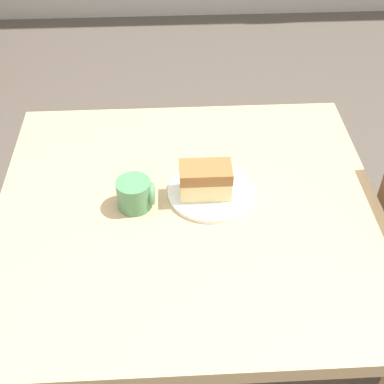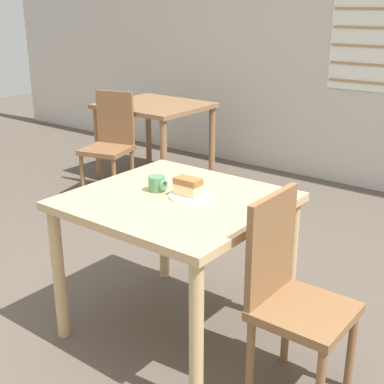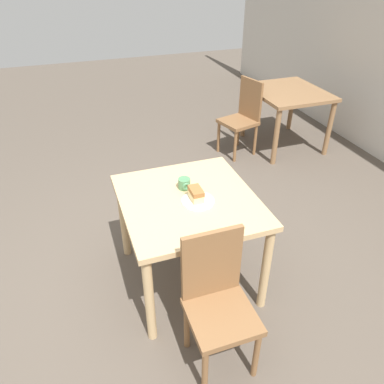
{
  "view_description": "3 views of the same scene",
  "coord_description": "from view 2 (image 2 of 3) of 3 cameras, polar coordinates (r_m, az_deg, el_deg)",
  "views": [
    {
      "loc": [
        -0.14,
        -0.72,
        1.64
      ],
      "look_at": [
        -0.09,
        0.22,
        0.79
      ],
      "focal_mm": 50.0,
      "sensor_mm": 36.0,
      "label": 1
    },
    {
      "loc": [
        1.42,
        -1.61,
        1.61
      ],
      "look_at": [
        -0.05,
        0.3,
        0.75
      ],
      "focal_mm": 50.0,
      "sensor_mm": 36.0,
      "label": 2
    },
    {
      "loc": [
        1.86,
        -0.43,
        2.14
      ],
      "look_at": [
        -0.08,
        0.25,
        0.79
      ],
      "focal_mm": 35.0,
      "sensor_mm": 36.0,
      "label": 3
    }
  ],
  "objects": [
    {
      "name": "ground_plane",
      "position": [
        2.69,
        -3.16,
        -17.18
      ],
      "size": [
        14.0,
        14.0,
        0.0
      ],
      "primitive_type": "plane",
      "color": "brown"
    },
    {
      "name": "dining_table_near",
      "position": [
        2.58,
        -1.69,
        -2.72
      ],
      "size": [
        0.95,
        0.89,
        0.73
      ],
      "color": "tan",
      "rests_on": "ground_plane"
    },
    {
      "name": "dining_table_far",
      "position": [
        5.08,
        -4.01,
        8.22
      ],
      "size": [
        0.92,
        0.81,
        0.71
      ],
      "color": "olive",
      "rests_on": "ground_plane"
    },
    {
      "name": "chair_near_window",
      "position": [
        2.29,
        10.52,
        -10.56
      ],
      "size": [
        0.37,
        0.37,
        0.88
      ],
      "rotation": [
        0.0,
        0.0,
        1.57
      ],
      "color": "brown",
      "rests_on": "ground_plane"
    },
    {
      "name": "chair_far_corner",
      "position": [
        4.69,
        -8.73,
        5.4
      ],
      "size": [
        0.46,
        0.46,
        0.88
      ],
      "rotation": [
        0.0,
        0.0,
        0.27
      ],
      "color": "brown",
      "rests_on": "ground_plane"
    },
    {
      "name": "plate",
      "position": [
        2.54,
        -0.05,
        -0.42
      ],
      "size": [
        0.22,
        0.22,
        0.01
      ],
      "color": "white",
      "rests_on": "dining_table_near"
    },
    {
      "name": "cake_slice",
      "position": [
        2.53,
        -0.43,
        0.61
      ],
      "size": [
        0.13,
        0.08,
        0.08
      ],
      "color": "#E5CC89",
      "rests_on": "plate"
    },
    {
      "name": "coffee_mug",
      "position": [
        2.62,
        -3.7,
        0.89
      ],
      "size": [
        0.09,
        0.08,
        0.08
      ],
      "color": "#4C8456",
      "rests_on": "dining_table_near"
    }
  ]
}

